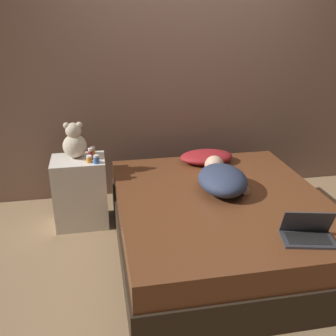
{
  "coord_description": "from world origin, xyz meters",
  "views": [
    {
      "loc": [
        -0.92,
        -2.62,
        1.85
      ],
      "look_at": [
        -0.39,
        0.24,
        0.65
      ],
      "focal_mm": 42.0,
      "sensor_mm": 36.0,
      "label": 1
    }
  ],
  "objects_px": {
    "bottle_blue": "(96,159)",
    "bottle_orange": "(89,159)",
    "person_lying": "(222,178)",
    "bottle_amber": "(93,152)",
    "bottle_red": "(91,154)",
    "pillow": "(207,157)",
    "laptop": "(308,233)",
    "teddy_bear": "(74,142)"
  },
  "relations": [
    {
      "from": "bottle_orange",
      "to": "bottle_amber",
      "type": "xyz_separation_m",
      "value": [
        0.03,
        0.13,
        0.01
      ]
    },
    {
      "from": "teddy_bear",
      "to": "laptop",
      "type": "bearing_deg",
      "value": -42.69
    },
    {
      "from": "teddy_bear",
      "to": "bottle_red",
      "type": "bearing_deg",
      "value": -32.17
    },
    {
      "from": "bottle_blue",
      "to": "bottle_orange",
      "type": "bearing_deg",
      "value": 151.85
    },
    {
      "from": "teddy_bear",
      "to": "bottle_red",
      "type": "height_order",
      "value": "teddy_bear"
    },
    {
      "from": "bottle_blue",
      "to": "bottle_amber",
      "type": "distance_m",
      "value": 0.17
    },
    {
      "from": "bottle_orange",
      "to": "bottle_blue",
      "type": "bearing_deg",
      "value": -28.15
    },
    {
      "from": "laptop",
      "to": "bottle_red",
      "type": "height_order",
      "value": "bottle_red"
    },
    {
      "from": "pillow",
      "to": "bottle_orange",
      "type": "distance_m",
      "value": 1.11
    },
    {
      "from": "pillow",
      "to": "laptop",
      "type": "xyz_separation_m",
      "value": [
        0.27,
        -1.41,
        -0.01
      ]
    },
    {
      "from": "person_lying",
      "to": "bottle_red",
      "type": "distance_m",
      "value": 1.14
    },
    {
      "from": "pillow",
      "to": "bottle_amber",
      "type": "xyz_separation_m",
      "value": [
        -1.05,
        -0.07,
        0.15
      ]
    },
    {
      "from": "bottle_orange",
      "to": "pillow",
      "type": "bearing_deg",
      "value": 10.5
    },
    {
      "from": "teddy_bear",
      "to": "bottle_orange",
      "type": "distance_m",
      "value": 0.22
    },
    {
      "from": "laptop",
      "to": "bottle_amber",
      "type": "distance_m",
      "value": 1.89
    },
    {
      "from": "laptop",
      "to": "bottle_amber",
      "type": "relative_size",
      "value": 3.97
    },
    {
      "from": "laptop",
      "to": "bottle_blue",
      "type": "bearing_deg",
      "value": 150.63
    },
    {
      "from": "bottle_red",
      "to": "bottle_orange",
      "type": "distance_m",
      "value": 0.07
    },
    {
      "from": "person_lying",
      "to": "teddy_bear",
      "type": "relative_size",
      "value": 2.24
    },
    {
      "from": "bottle_amber",
      "to": "pillow",
      "type": "bearing_deg",
      "value": 3.69
    },
    {
      "from": "teddy_bear",
      "to": "bottle_orange",
      "type": "height_order",
      "value": "teddy_bear"
    },
    {
      "from": "pillow",
      "to": "bottle_orange",
      "type": "xyz_separation_m",
      "value": [
        -1.09,
        -0.2,
        0.13
      ]
    },
    {
      "from": "laptop",
      "to": "bottle_amber",
      "type": "height_order",
      "value": "bottle_amber"
    },
    {
      "from": "bottle_blue",
      "to": "bottle_amber",
      "type": "relative_size",
      "value": 0.78
    },
    {
      "from": "pillow",
      "to": "person_lying",
      "type": "xyz_separation_m",
      "value": [
        -0.04,
        -0.59,
        0.04
      ]
    },
    {
      "from": "person_lying",
      "to": "bottle_orange",
      "type": "relative_size",
      "value": 11.6
    },
    {
      "from": "bottle_red",
      "to": "bottle_orange",
      "type": "relative_size",
      "value": 1.69
    },
    {
      "from": "person_lying",
      "to": "laptop",
      "type": "height_order",
      "value": "same"
    },
    {
      "from": "bottle_amber",
      "to": "person_lying",
      "type": "bearing_deg",
      "value": -27.45
    },
    {
      "from": "pillow",
      "to": "bottle_red",
      "type": "bearing_deg",
      "value": -172.82
    },
    {
      "from": "person_lying",
      "to": "bottle_amber",
      "type": "bearing_deg",
      "value": 158.43
    },
    {
      "from": "person_lying",
      "to": "bottle_blue",
      "type": "height_order",
      "value": "bottle_blue"
    },
    {
      "from": "bottle_red",
      "to": "bottle_amber",
      "type": "height_order",
      "value": "bottle_red"
    },
    {
      "from": "person_lying",
      "to": "pillow",
      "type": "bearing_deg",
      "value": 91.94
    },
    {
      "from": "pillow",
      "to": "teddy_bear",
      "type": "bearing_deg",
      "value": -177.45
    },
    {
      "from": "teddy_bear",
      "to": "bottle_red",
      "type": "relative_size",
      "value": 3.06
    },
    {
      "from": "pillow",
      "to": "bottle_red",
      "type": "distance_m",
      "value": 1.09
    },
    {
      "from": "pillow",
      "to": "bottle_amber",
      "type": "bearing_deg",
      "value": -176.31
    },
    {
      "from": "person_lying",
      "to": "bottle_amber",
      "type": "xyz_separation_m",
      "value": [
        -1.01,
        0.53,
        0.11
      ]
    },
    {
      "from": "laptop",
      "to": "bottle_blue",
      "type": "height_order",
      "value": "bottle_blue"
    },
    {
      "from": "pillow",
      "to": "bottle_orange",
      "type": "bearing_deg",
      "value": -169.5
    },
    {
      "from": "person_lying",
      "to": "teddy_bear",
      "type": "distance_m",
      "value": 1.3
    }
  ]
}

